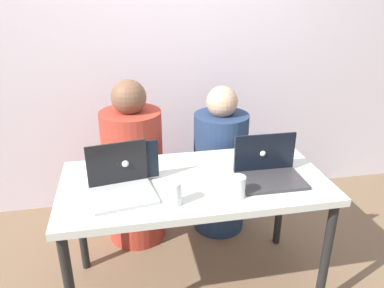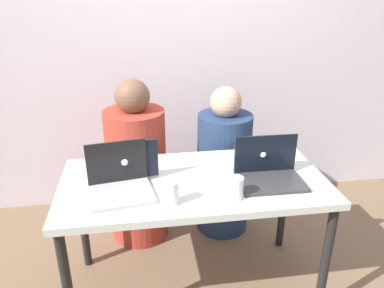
{
  "view_description": "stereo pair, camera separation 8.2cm",
  "coord_description": "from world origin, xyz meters",
  "px_view_note": "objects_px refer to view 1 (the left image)",
  "views": [
    {
      "loc": [
        -0.36,
        -1.76,
        1.74
      ],
      "look_at": [
        0.0,
        0.07,
        0.93
      ],
      "focal_mm": 35.0,
      "sensor_mm": 36.0,
      "label": 1
    },
    {
      "loc": [
        -0.28,
        -1.77,
        1.74
      ],
      "look_at": [
        0.0,
        0.07,
        0.93
      ],
      "focal_mm": 35.0,
      "sensor_mm": 36.0,
      "label": 2
    }
  ],
  "objects_px": {
    "person_on_left": "(134,172)",
    "laptop_front_left": "(121,184)",
    "laptop_front_right": "(269,170)",
    "person_on_right": "(220,168)",
    "laptop_back_left": "(124,168)",
    "laptop_back_right": "(256,158)",
    "water_glass_left": "(175,195)",
    "water_glass_right": "(238,188)"
  },
  "relations": [
    {
      "from": "person_on_left",
      "to": "laptop_front_left",
      "type": "bearing_deg",
      "value": 96.98
    },
    {
      "from": "laptop_front_right",
      "to": "laptop_front_left",
      "type": "height_order",
      "value": "laptop_front_left"
    },
    {
      "from": "person_on_right",
      "to": "laptop_back_left",
      "type": "relative_size",
      "value": 2.93
    },
    {
      "from": "laptop_back_right",
      "to": "laptop_front_right",
      "type": "distance_m",
      "value": 0.17
    },
    {
      "from": "water_glass_left",
      "to": "laptop_back_right",
      "type": "bearing_deg",
      "value": 31.36
    },
    {
      "from": "water_glass_right",
      "to": "water_glass_left",
      "type": "relative_size",
      "value": 0.96
    },
    {
      "from": "laptop_front_left",
      "to": "water_glass_left",
      "type": "distance_m",
      "value": 0.29
    },
    {
      "from": "water_glass_left",
      "to": "laptop_front_left",
      "type": "bearing_deg",
      "value": 149.38
    },
    {
      "from": "person_on_left",
      "to": "laptop_front_right",
      "type": "xyz_separation_m",
      "value": [
        0.71,
        -0.66,
        0.28
      ]
    },
    {
      "from": "person_on_left",
      "to": "laptop_front_left",
      "type": "xyz_separation_m",
      "value": [
        -0.08,
        -0.67,
        0.28
      ]
    },
    {
      "from": "person_on_left",
      "to": "water_glass_left",
      "type": "relative_size",
      "value": 9.95
    },
    {
      "from": "laptop_front_left",
      "to": "person_on_right",
      "type": "bearing_deg",
      "value": 34.5
    },
    {
      "from": "laptop_back_left",
      "to": "water_glass_right",
      "type": "relative_size",
      "value": 3.33
    },
    {
      "from": "person_on_right",
      "to": "laptop_back_right",
      "type": "bearing_deg",
      "value": 91.32
    },
    {
      "from": "person_on_right",
      "to": "laptop_back_right",
      "type": "height_order",
      "value": "person_on_right"
    },
    {
      "from": "person_on_right",
      "to": "laptop_back_right",
      "type": "distance_m",
      "value": 0.59
    },
    {
      "from": "person_on_right",
      "to": "water_glass_right",
      "type": "bearing_deg",
      "value": 73.41
    },
    {
      "from": "laptop_front_right",
      "to": "water_glass_right",
      "type": "height_order",
      "value": "laptop_front_right"
    },
    {
      "from": "water_glass_left",
      "to": "person_on_right",
      "type": "bearing_deg",
      "value": 61.14
    },
    {
      "from": "person_on_left",
      "to": "water_glass_right",
      "type": "relative_size",
      "value": 10.39
    },
    {
      "from": "laptop_back_left",
      "to": "person_on_left",
      "type": "bearing_deg",
      "value": -102.45
    },
    {
      "from": "laptop_back_left",
      "to": "water_glass_right",
      "type": "height_order",
      "value": "laptop_back_left"
    },
    {
      "from": "laptop_back_right",
      "to": "water_glass_left",
      "type": "relative_size",
      "value": 2.71
    },
    {
      "from": "laptop_front_right",
      "to": "water_glass_right",
      "type": "bearing_deg",
      "value": -145.62
    },
    {
      "from": "laptop_back_left",
      "to": "water_glass_left",
      "type": "bearing_deg",
      "value": 120.17
    },
    {
      "from": "laptop_front_left",
      "to": "water_glass_right",
      "type": "relative_size",
      "value": 3.05
    },
    {
      "from": "person_on_right",
      "to": "laptop_back_left",
      "type": "distance_m",
      "value": 0.9
    },
    {
      "from": "water_glass_right",
      "to": "laptop_front_left",
      "type": "bearing_deg",
      "value": 165.56
    },
    {
      "from": "person_on_right",
      "to": "laptop_back_right",
      "type": "relative_size",
      "value": 3.44
    },
    {
      "from": "person_on_left",
      "to": "laptop_front_left",
      "type": "height_order",
      "value": "person_on_left"
    },
    {
      "from": "person_on_left",
      "to": "person_on_right",
      "type": "distance_m",
      "value": 0.62
    },
    {
      "from": "water_glass_right",
      "to": "water_glass_left",
      "type": "distance_m",
      "value": 0.31
    },
    {
      "from": "laptop_back_left",
      "to": "laptop_front_left",
      "type": "relative_size",
      "value": 1.09
    },
    {
      "from": "laptop_back_left",
      "to": "water_glass_right",
      "type": "bearing_deg",
      "value": 144.08
    },
    {
      "from": "water_glass_right",
      "to": "person_on_right",
      "type": "bearing_deg",
      "value": 80.48
    },
    {
      "from": "laptop_front_left",
      "to": "person_on_left",
      "type": "bearing_deg",
      "value": 74.04
    },
    {
      "from": "person_on_left",
      "to": "laptop_back_left",
      "type": "xyz_separation_m",
      "value": [
        -0.06,
        -0.49,
        0.28
      ]
    },
    {
      "from": "person_on_left",
      "to": "person_on_right",
      "type": "height_order",
      "value": "person_on_left"
    },
    {
      "from": "person_on_right",
      "to": "laptop_front_right",
      "type": "bearing_deg",
      "value": 90.38
    },
    {
      "from": "person_on_left",
      "to": "laptop_front_left",
      "type": "relative_size",
      "value": 3.41
    },
    {
      "from": "laptop_front_right",
      "to": "laptop_front_left",
      "type": "distance_m",
      "value": 0.79
    },
    {
      "from": "water_glass_right",
      "to": "laptop_back_left",
      "type": "bearing_deg",
      "value": 149.31
    }
  ]
}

